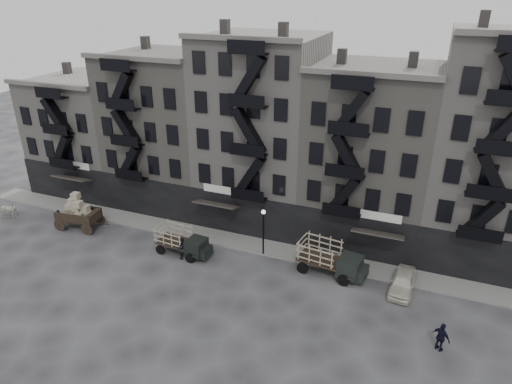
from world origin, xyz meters
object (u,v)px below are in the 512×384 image
at_px(stake_truck_west, 182,239).
at_px(pedestrian_mid, 182,248).
at_px(car_east, 403,282).
at_px(horse, 8,210).
at_px(wagon, 77,209).
at_px(stake_truck_east, 331,257).
at_px(policeman, 441,337).
at_px(pedestrian_west, 60,219).

height_order(stake_truck_west, pedestrian_mid, stake_truck_west).
bearing_deg(car_east, horse, -172.78).
relative_size(wagon, stake_truck_east, 0.76).
distance_m(wagon, policeman, 32.28).
bearing_deg(horse, policeman, -119.31).
bearing_deg(pedestrian_west, policeman, -47.33).
xyz_separation_m(horse, pedestrian_west, (6.21, 0.27, 0.12)).
relative_size(horse, stake_truck_east, 0.34).
bearing_deg(pedestrian_mid, wagon, -36.34).
distance_m(horse, car_east, 37.00).
bearing_deg(stake_truck_west, car_east, 9.38).
relative_size(stake_truck_east, car_east, 1.35).
distance_m(stake_truck_east, car_east, 5.64).
distance_m(wagon, stake_truck_west, 11.38).
bearing_deg(stake_truck_east, pedestrian_mid, -160.66).
xyz_separation_m(horse, wagon, (7.72, 1.03, 1.14)).
height_order(stake_truck_east, policeman, stake_truck_east).
height_order(car_east, pedestrian_west, pedestrian_west).
bearing_deg(car_east, stake_truck_west, -171.13).
distance_m(wagon, pedestrian_west, 1.97).
relative_size(pedestrian_west, pedestrian_mid, 0.96).
bearing_deg(policeman, wagon, 26.20).
bearing_deg(stake_truck_east, pedestrian_west, -167.39).
xyz_separation_m(wagon, stake_truck_west, (11.36, -0.41, -0.58)).
bearing_deg(stake_truck_east, wagon, -168.94).
bearing_deg(pedestrian_west, car_east, -37.66).
bearing_deg(stake_truck_west, policeman, -6.42).
distance_m(stake_truck_west, pedestrian_mid, 0.87).
bearing_deg(stake_truck_west, pedestrian_west, -174.10).
bearing_deg(pedestrian_mid, horse, -31.19).
distance_m(stake_truck_east, pedestrian_mid, 12.18).
xyz_separation_m(horse, pedestrian_mid, (19.43, -0.06, 0.16)).
height_order(stake_truck_east, car_east, stake_truck_east).
bearing_deg(stake_truck_east, policeman, -26.22).
height_order(stake_truck_east, pedestrian_mid, stake_truck_east).
relative_size(wagon, pedestrian_mid, 2.18).
relative_size(stake_truck_west, stake_truck_east, 0.88).
xyz_separation_m(wagon, pedestrian_west, (-1.51, -0.77, -1.02)).
distance_m(pedestrian_west, policeman, 33.67).
relative_size(stake_truck_west, pedestrian_west, 2.63).
bearing_deg(pedestrian_west, horse, 141.16).
height_order(pedestrian_mid, policeman, policeman).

